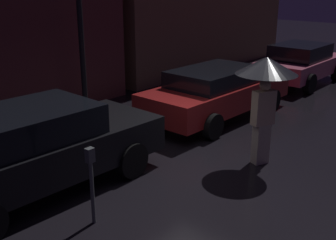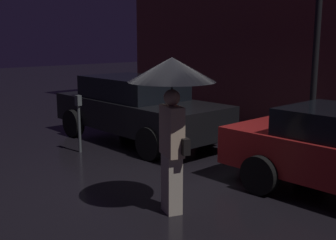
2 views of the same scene
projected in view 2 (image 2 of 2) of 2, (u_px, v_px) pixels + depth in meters
ground_plane at (164, 179)px, 7.34m from camera, size 60.00×60.00×0.00m
parked_car_black at (137, 107)px, 10.02m from camera, size 4.71×2.01×1.52m
pedestrian_with_umbrella at (172, 88)px, 5.63m from camera, size 1.19×1.19×2.17m
parking_meter at (79, 117)px, 8.95m from camera, size 0.12×0.10×1.24m
street_lamp_near at (318, 17)px, 9.14m from camera, size 0.37×0.37×4.38m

